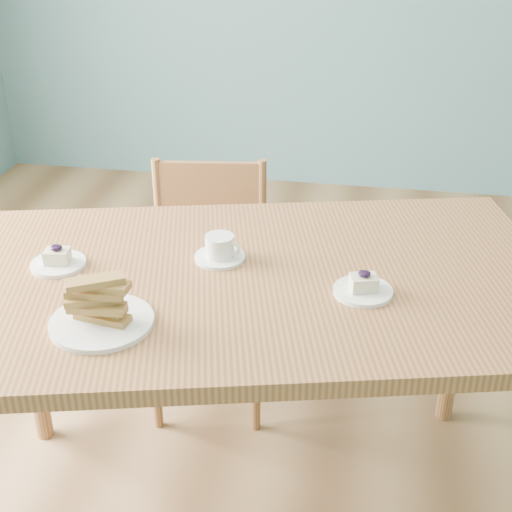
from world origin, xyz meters
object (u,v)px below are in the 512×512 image
cheesecake_plate_far (58,261)px  coffee_cup (220,249)px  dining_table (255,303)px  dining_chair (209,289)px  cheesecake_plate_near (363,288)px  biscotti_plate (100,309)px

cheesecake_plate_far → coffee_cup: coffee_cup is taller
cheesecake_plate_far → coffee_cup: bearing=15.2°
dining_table → coffee_cup: (-0.10, 0.07, 0.11)m
coffee_cup → cheesecake_plate_far: bearing=-150.9°
dining_chair → cheesecake_plate_near: cheesecake_plate_near is taller
dining_chair → dining_table: bearing=-72.1°
dining_table → cheesecake_plate_far: cheesecake_plate_far is taller
cheesecake_plate_near → biscotti_plate: bearing=-157.2°
biscotti_plate → dining_table: bearing=43.3°
dining_chair → cheesecake_plate_far: 0.74m
dining_chair → coffee_cup: size_ratio=6.53×
cheesecake_plate_far → biscotti_plate: biscotti_plate is taller
dining_table → cheesecake_plate_far: (-0.51, -0.04, 0.10)m
cheesecake_plate_near → biscotti_plate: 0.62m
dining_chair → cheesecake_plate_near: (0.53, -0.57, 0.39)m
cheesecake_plate_far → cheesecake_plate_near: bearing=-0.0°
cheesecake_plate_near → dining_chair: bearing=132.8°
dining_chair → cheesecake_plate_near: bearing=-55.2°
cheesecake_plate_near → biscotti_plate: size_ratio=0.62×
dining_chair → biscotti_plate: 0.92m
biscotti_plate → cheesecake_plate_far: bearing=131.1°
cheesecake_plate_far → dining_chair: bearing=66.3°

